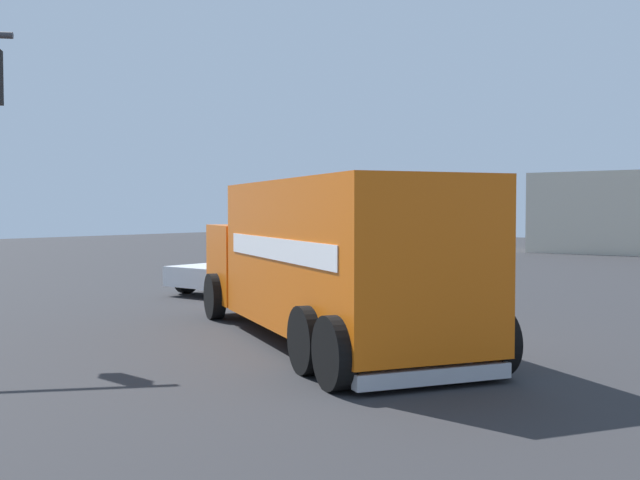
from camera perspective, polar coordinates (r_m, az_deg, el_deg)
name	(u,v)px	position (r m, az deg, el deg)	size (l,w,h in m)	color
ground_plane	(387,339)	(13.97, 5.12, -7.53)	(100.00, 100.00, 0.00)	#2B2B2D
delivery_truck	(328,259)	(13.36, 0.60, -1.45)	(8.50, 6.67, 2.88)	orange
pickup_white	(254,266)	(22.15, -5.05, -1.98)	(2.32, 5.23, 1.38)	white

